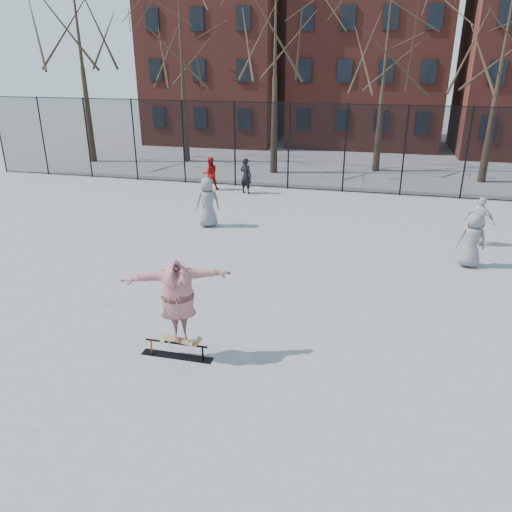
% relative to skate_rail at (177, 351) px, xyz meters
% --- Properties ---
extents(ground, '(100.00, 100.00, 0.00)m').
position_rel_skate_rail_xyz_m(ground, '(1.20, 1.66, -0.14)').
color(ground, slate).
extents(skate_rail, '(1.58, 0.24, 0.35)m').
position_rel_skate_rail_xyz_m(skate_rail, '(0.00, 0.00, 0.00)').
color(skate_rail, black).
rests_on(skate_rail, ground).
extents(skateboard, '(0.79, 0.19, 0.09)m').
position_rel_skate_rail_xyz_m(skateboard, '(0.11, 0.00, 0.26)').
color(skateboard, olive).
rests_on(skateboard, skate_rail).
extents(skater, '(2.25, 1.44, 1.78)m').
position_rel_skate_rail_xyz_m(skater, '(0.11, 0.00, 1.20)').
color(skater, '#3B3A91').
rests_on(skater, skateboard).
extents(bystander_grey, '(1.07, 0.94, 1.84)m').
position_rel_skate_rail_xyz_m(bystander_grey, '(-2.12, 8.45, 0.78)').
color(bystander_grey, slate).
rests_on(bystander_grey, ground).
extents(bystander_black, '(0.69, 0.57, 1.63)m').
position_rel_skate_rail_xyz_m(bystander_black, '(-1.93, 13.38, 0.68)').
color(bystander_black, black).
rests_on(bystander_black, ground).
extents(bystander_red, '(0.93, 0.86, 1.53)m').
position_rel_skate_rail_xyz_m(bystander_red, '(-3.74, 13.66, 0.63)').
color(bystander_red, '#A40F0E').
rests_on(bystander_red, ground).
extents(bystander_white, '(1.05, 0.79, 1.65)m').
position_rel_skate_rail_xyz_m(bystander_white, '(7.34, 8.68, 0.69)').
color(bystander_white, beige).
rests_on(bystander_white, ground).
extents(bystander_extra, '(0.86, 0.59, 1.69)m').
position_rel_skate_rail_xyz_m(bystander_extra, '(6.80, 6.66, 0.71)').
color(bystander_extra, slate).
rests_on(bystander_extra, ground).
extents(fence, '(34.03, 0.07, 4.00)m').
position_rel_skate_rail_xyz_m(fence, '(1.19, 14.66, 1.92)').
color(fence, black).
rests_on(fence, ground).
extents(tree_row, '(33.66, 7.46, 10.67)m').
position_rel_skate_rail_xyz_m(tree_row, '(0.95, 18.81, 7.22)').
color(tree_row, black).
rests_on(tree_row, ground).
extents(rowhouses, '(29.00, 7.00, 13.00)m').
position_rel_skate_rail_xyz_m(rowhouses, '(1.92, 27.66, 5.93)').
color(rowhouses, maroon).
rests_on(rowhouses, ground).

